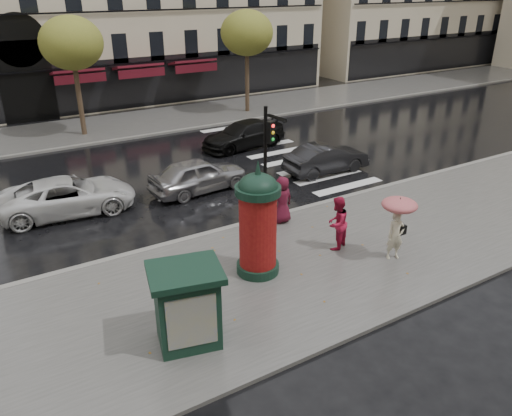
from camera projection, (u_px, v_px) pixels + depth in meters
ground at (287, 263)px, 16.06m from camera, size 160.00×160.00×0.00m
near_sidewalk at (296, 268)px, 15.65m from camera, size 90.00×7.00×0.12m
far_sidewalk at (114, 126)px, 30.83m from camera, size 90.00×6.00×0.12m
near_kerb at (241, 225)px, 18.37m from camera, size 90.00×0.25×0.14m
far_kerb at (129, 138)px, 28.49m from camera, size 90.00×0.25×0.14m
zebra_crossing at (278, 152)px, 26.35m from camera, size 3.60×11.75×0.01m
tree_far_left at (71, 43)px, 26.98m from camera, size 3.40×3.40×6.64m
tree_far_right at (247, 33)px, 32.15m from camera, size 3.40×3.40×6.64m
woman_umbrella at (398, 218)px, 15.54m from camera, size 1.11×1.11×2.14m
woman_red at (337, 223)px, 16.35m from camera, size 1.10×1.01×1.83m
man_burgundy at (282, 200)px, 18.17m from camera, size 0.89×0.61×1.76m
morris_column at (258, 221)px, 14.66m from camera, size 1.34×1.34×3.61m
traffic_light at (267, 154)px, 17.48m from camera, size 0.31×0.42×4.30m
newsstand at (187, 305)px, 11.97m from camera, size 2.00×1.80×2.07m
car_silver at (199, 175)px, 21.24m from camera, size 4.43×2.11×1.46m
car_darkgrey at (327, 158)px, 23.36m from camera, size 4.16×1.52×1.36m
car_white at (68, 196)px, 19.26m from camera, size 5.27×2.82×1.41m
car_black at (243, 135)px, 26.91m from camera, size 4.95×2.41×1.39m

